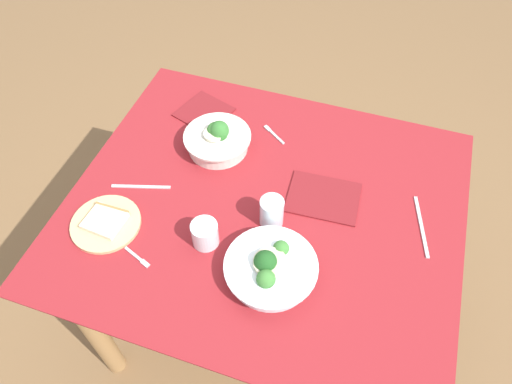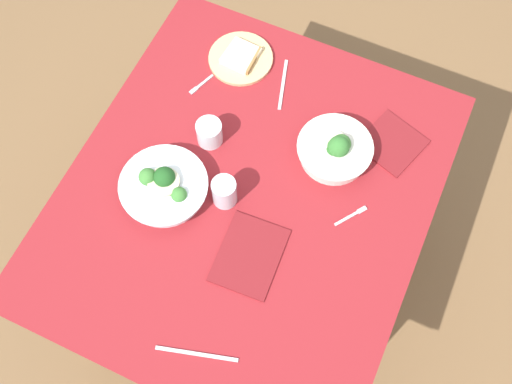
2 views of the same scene
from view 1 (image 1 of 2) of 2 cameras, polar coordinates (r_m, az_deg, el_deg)
name	(u,v)px [view 1 (image 1 of 2)]	position (r m, az deg, el deg)	size (l,w,h in m)	color
ground_plane	(262,311)	(2.11, 0.69, -14.02)	(6.00, 6.00, 0.00)	brown
dining_table	(264,228)	(1.55, 0.92, -4.35)	(1.18, 1.02, 0.76)	maroon
broccoli_bowl_far	(270,268)	(1.30, 1.73, -9.10)	(0.25, 0.25, 0.09)	white
broccoli_bowl_near	(218,139)	(1.58, -4.59, 6.28)	(0.22, 0.22, 0.10)	silver
bread_side_plate	(106,223)	(1.47, -17.51, -3.50)	(0.20, 0.20, 0.03)	#D6B27A
water_glass_center	(205,234)	(1.35, -6.11, -4.98)	(0.08, 0.08, 0.08)	silver
water_glass_side	(272,212)	(1.37, 1.89, -2.40)	(0.07, 0.07, 0.10)	silver
fork_by_far_bowl	(273,134)	(1.65, 2.07, 6.96)	(0.09, 0.07, 0.00)	#B7B7BC
fork_by_near_bowl	(138,258)	(1.38, -13.90, -7.64)	(0.09, 0.04, 0.00)	#B7B7BC
table_knife_left	(141,187)	(1.53, -13.57, 0.62)	(0.19, 0.01, 0.00)	#B7B7BC
table_knife_right	(421,226)	(1.48, 19.14, -3.87)	(0.22, 0.01, 0.00)	#B7B7BC
napkin_folded_upper	(204,112)	(1.73, -6.24, 9.46)	(0.16, 0.16, 0.01)	maroon
napkin_folded_lower	(323,197)	(1.48, 8.05, -0.65)	(0.22, 0.17, 0.01)	maroon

